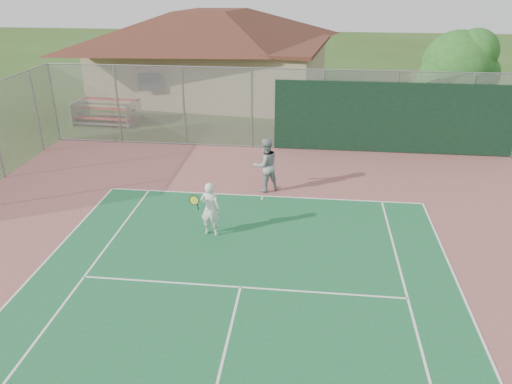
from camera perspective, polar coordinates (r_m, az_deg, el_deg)
back_fence at (r=21.68m, az=7.79°, el=8.93°), size 20.08×0.11×3.53m
clubhouse at (r=31.15m, az=-5.02°, el=16.38°), size 14.94×10.93×6.00m
bleachers at (r=26.90m, az=-16.74°, el=8.82°), size 3.10×1.98×1.13m
tree at (r=23.79m, az=22.20°, el=12.87°), size 3.62×3.43×5.06m
player_white_front at (r=14.77m, az=-5.26°, el=-1.98°), size 0.90×0.59×1.68m
player_grey_back at (r=17.59m, az=1.09°, el=3.06°), size 1.20×1.14×1.95m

